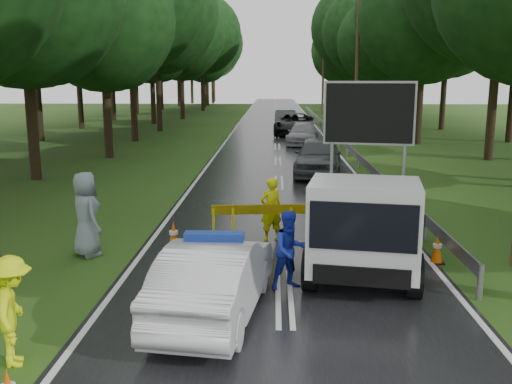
{
  "coord_description": "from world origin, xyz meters",
  "views": [
    {
      "loc": [
        -0.22,
        -10.34,
        4.16
      ],
      "look_at": [
        -0.66,
        3.78,
        1.3
      ],
      "focal_mm": 40.0,
      "sensor_mm": 36.0,
      "label": 1
    }
  ],
  "objects_px": {
    "barrier": "(262,215)",
    "queue_car_first": "(318,156)",
    "queue_car_third": "(295,124)",
    "queue_car_fourth": "(286,119)",
    "queue_car_second": "(303,134)",
    "work_truck": "(364,222)",
    "civilian": "(290,250)",
    "police_sedan": "(215,278)",
    "officer": "(271,209)"
  },
  "relations": [
    {
      "from": "barrier",
      "to": "queue_car_first",
      "type": "height_order",
      "value": "queue_car_first"
    },
    {
      "from": "queue_car_third",
      "to": "queue_car_fourth",
      "type": "distance_m",
      "value": 6.02
    },
    {
      "from": "queue_car_second",
      "to": "queue_car_fourth",
      "type": "xyz_separation_m",
      "value": [
        -0.81,
        12.0,
        0.07
      ]
    },
    {
      "from": "work_truck",
      "to": "queue_car_fourth",
      "type": "xyz_separation_m",
      "value": [
        -0.95,
        35.73,
        -0.37
      ]
    },
    {
      "from": "civilian",
      "to": "queue_car_second",
      "type": "height_order",
      "value": "civilian"
    },
    {
      "from": "police_sedan",
      "to": "civilian",
      "type": "distance_m",
      "value": 1.94
    },
    {
      "from": "work_truck",
      "to": "civilian",
      "type": "bearing_deg",
      "value": -134.81
    },
    {
      "from": "queue_car_second",
      "to": "queue_car_third",
      "type": "distance_m",
      "value": 6.01
    },
    {
      "from": "queue_car_first",
      "to": "queue_car_second",
      "type": "xyz_separation_m",
      "value": [
        -0.09,
        11.4,
        -0.16
      ]
    },
    {
      "from": "queue_car_second",
      "to": "queue_car_fourth",
      "type": "distance_m",
      "value": 12.03
    },
    {
      "from": "work_truck",
      "to": "queue_car_third",
      "type": "distance_m",
      "value": 29.73
    },
    {
      "from": "queue_car_third",
      "to": "queue_car_fourth",
      "type": "relative_size",
      "value": 1.29
    },
    {
      "from": "work_truck",
      "to": "civilian",
      "type": "height_order",
      "value": "work_truck"
    },
    {
      "from": "work_truck",
      "to": "queue_car_second",
      "type": "height_order",
      "value": "work_truck"
    },
    {
      "from": "queue_car_first",
      "to": "queue_car_third",
      "type": "height_order",
      "value": "queue_car_first"
    },
    {
      "from": "barrier",
      "to": "queue_car_fourth",
      "type": "height_order",
      "value": "queue_car_fourth"
    },
    {
      "from": "work_truck",
      "to": "queue_car_third",
      "type": "height_order",
      "value": "work_truck"
    },
    {
      "from": "civilian",
      "to": "queue_car_first",
      "type": "relative_size",
      "value": 0.33
    },
    {
      "from": "barrier",
      "to": "queue_car_third",
      "type": "height_order",
      "value": "queue_car_third"
    },
    {
      "from": "police_sedan",
      "to": "work_truck",
      "type": "distance_m",
      "value": 3.93
    },
    {
      "from": "queue_car_third",
      "to": "work_truck",
      "type": "bearing_deg",
      "value": -82.28
    },
    {
      "from": "civilian",
      "to": "queue_car_first",
      "type": "bearing_deg",
      "value": 58.62
    },
    {
      "from": "police_sedan",
      "to": "officer",
      "type": "height_order",
      "value": "officer"
    },
    {
      "from": "queue_car_fourth",
      "to": "barrier",
      "type": "bearing_deg",
      "value": -97.3
    },
    {
      "from": "barrier",
      "to": "civilian",
      "type": "xyz_separation_m",
      "value": [
        0.62,
        -2.98,
        0.01
      ]
    },
    {
      "from": "queue_car_third",
      "to": "officer",
      "type": "bearing_deg",
      "value": -86.44
    },
    {
      "from": "police_sedan",
      "to": "queue_car_first",
      "type": "xyz_separation_m",
      "value": [
        2.94,
        14.85,
        0.12
      ]
    },
    {
      "from": "police_sedan",
      "to": "queue_car_third",
      "type": "distance_m",
      "value": 32.35
    },
    {
      "from": "civilian",
      "to": "work_truck",
      "type": "bearing_deg",
      "value": 10.58
    },
    {
      "from": "officer",
      "to": "queue_car_third",
      "type": "bearing_deg",
      "value": -118.94
    },
    {
      "from": "queue_car_first",
      "to": "queue_car_second",
      "type": "height_order",
      "value": "queue_car_first"
    },
    {
      "from": "work_truck",
      "to": "queue_car_second",
      "type": "distance_m",
      "value": 23.73
    },
    {
      "from": "officer",
      "to": "queue_car_third",
      "type": "relative_size",
      "value": 0.29
    },
    {
      "from": "civilian",
      "to": "queue_car_third",
      "type": "xyz_separation_m",
      "value": [
        1.18,
        30.88,
        -0.01
      ]
    },
    {
      "from": "officer",
      "to": "queue_car_second",
      "type": "height_order",
      "value": "officer"
    },
    {
      "from": "civilian",
      "to": "police_sedan",
      "type": "bearing_deg",
      "value": -159.42
    },
    {
      "from": "officer",
      "to": "civilian",
      "type": "bearing_deg",
      "value": 71.18
    },
    {
      "from": "barrier",
      "to": "officer",
      "type": "distance_m",
      "value": 0.44
    },
    {
      "from": "civilian",
      "to": "queue_car_second",
      "type": "xyz_separation_m",
      "value": [
        1.49,
        24.88,
        -0.14
      ]
    },
    {
      "from": "officer",
      "to": "queue_car_fourth",
      "type": "distance_m",
      "value": 33.54
    },
    {
      "from": "work_truck",
      "to": "queue_car_third",
      "type": "relative_size",
      "value": 0.94
    },
    {
      "from": "police_sedan",
      "to": "work_truck",
      "type": "xyz_separation_m",
      "value": [
        2.99,
        2.53,
        0.4
      ]
    },
    {
      "from": "queue_car_third",
      "to": "queue_car_fourth",
      "type": "height_order",
      "value": "queue_car_third"
    },
    {
      "from": "queue_car_first",
      "to": "queue_car_fourth",
      "type": "xyz_separation_m",
      "value": [
        -0.9,
        23.4,
        -0.09
      ]
    },
    {
      "from": "work_truck",
      "to": "queue_car_third",
      "type": "xyz_separation_m",
      "value": [
        -0.45,
        29.73,
        -0.3
      ]
    },
    {
      "from": "civilian",
      "to": "queue_car_third",
      "type": "bearing_deg",
      "value": 63.12
    },
    {
      "from": "police_sedan",
      "to": "queue_car_second",
      "type": "bearing_deg",
      "value": -88.3
    },
    {
      "from": "officer",
      "to": "queue_car_fourth",
      "type": "height_order",
      "value": "officer"
    },
    {
      "from": "barrier",
      "to": "queue_car_first",
      "type": "relative_size",
      "value": 0.53
    },
    {
      "from": "queue_car_third",
      "to": "queue_car_second",
      "type": "bearing_deg",
      "value": -80.15
    }
  ]
}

